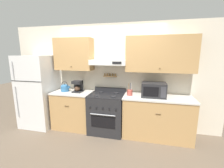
{
  "coord_description": "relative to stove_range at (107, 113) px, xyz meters",
  "views": [
    {
      "loc": [
        0.89,
        -2.93,
        1.83
      ],
      "look_at": [
        0.13,
        0.27,
        1.18
      ],
      "focal_mm": 24.0,
      "sensor_mm": 36.0,
      "label": 1
    }
  ],
  "objects": [
    {
      "name": "ground_plane",
      "position": [
        -0.0,
        -0.31,
        -0.46
      ],
      "size": [
        16.0,
        16.0,
        0.0
      ],
      "primitive_type": "plane",
      "color": "brown"
    },
    {
      "name": "wall_back",
      "position": [
        0.13,
        0.3,
        1.02
      ],
      "size": [
        5.2,
        0.46,
        2.55
      ],
      "color": "beige",
      "rests_on": "ground_plane"
    },
    {
      "name": "counter_left",
      "position": [
        -0.88,
        0.03,
        0.0
      ],
      "size": [
        0.95,
        0.67,
        0.93
      ],
      "color": "tan",
      "rests_on": "ground_plane"
    },
    {
      "name": "counter_right",
      "position": [
        1.14,
        0.03,
        0.0
      ],
      "size": [
        1.48,
        0.67,
        0.93
      ],
      "color": "tan",
      "rests_on": "ground_plane"
    },
    {
      "name": "stove_range",
      "position": [
        0.0,
        0.0,
        0.0
      ],
      "size": [
        0.8,
        0.71,
        1.01
      ],
      "color": "#232326",
      "rests_on": "ground_plane"
    },
    {
      "name": "refrigerator",
      "position": [
        -1.8,
        -0.05,
        0.44
      ],
      "size": [
        0.81,
        0.78,
        1.8
      ],
      "color": "white",
      "rests_on": "ground_plane"
    },
    {
      "name": "tea_kettle",
      "position": [
        -1.08,
        0.01,
        0.56
      ],
      "size": [
        0.25,
        0.2,
        0.25
      ],
      "color": "teal",
      "rests_on": "counter_left"
    },
    {
      "name": "coffee_maker",
      "position": [
        -0.74,
        0.03,
        0.61
      ],
      "size": [
        0.21,
        0.22,
        0.28
      ],
      "color": "black",
      "rests_on": "counter_left"
    },
    {
      "name": "microwave",
      "position": [
        1.04,
        0.03,
        0.62
      ],
      "size": [
        0.51,
        0.4,
        0.31
      ],
      "color": "#232326",
      "rests_on": "counter_right"
    },
    {
      "name": "utensil_crock",
      "position": [
        0.53,
        0.01,
        0.53
      ],
      "size": [
        0.12,
        0.12,
        0.28
      ],
      "color": "#B24C42",
      "rests_on": "counter_right"
    }
  ]
}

